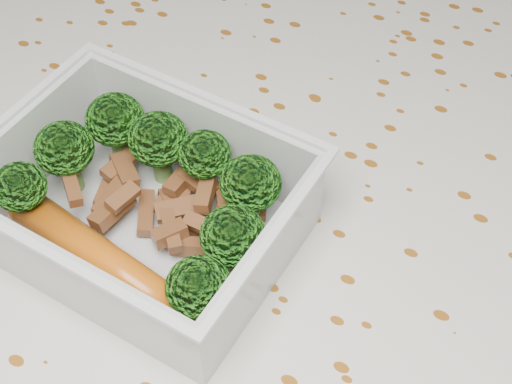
% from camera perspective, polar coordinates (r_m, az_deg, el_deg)
% --- Properties ---
extents(dining_table, '(1.40, 0.90, 0.75)m').
position_cam_1_polar(dining_table, '(0.53, -1.34, -8.17)').
color(dining_table, brown).
rests_on(dining_table, ground).
extents(tablecloth, '(1.46, 0.96, 0.19)m').
position_cam_1_polar(tablecloth, '(0.49, -1.45, -5.10)').
color(tablecloth, silver).
rests_on(tablecloth, dining_table).
extents(lunch_container, '(0.19, 0.15, 0.07)m').
position_cam_1_polar(lunch_container, '(0.44, -8.97, -1.64)').
color(lunch_container, silver).
rests_on(lunch_container, tablecloth).
extents(broccoli_florets, '(0.16, 0.12, 0.05)m').
position_cam_1_polar(broccoli_florets, '(0.43, -7.91, 1.01)').
color(broccoli_florets, '#608C3F').
rests_on(broccoli_florets, lunch_container).
extents(meat_pile, '(0.12, 0.07, 0.03)m').
position_cam_1_polar(meat_pile, '(0.45, -7.33, -0.82)').
color(meat_pile, brown).
rests_on(meat_pile, lunch_container).
extents(sausage, '(0.16, 0.05, 0.02)m').
position_cam_1_polar(sausage, '(0.42, -11.76, -5.75)').
color(sausage, '#BA560F').
rests_on(sausage, lunch_container).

